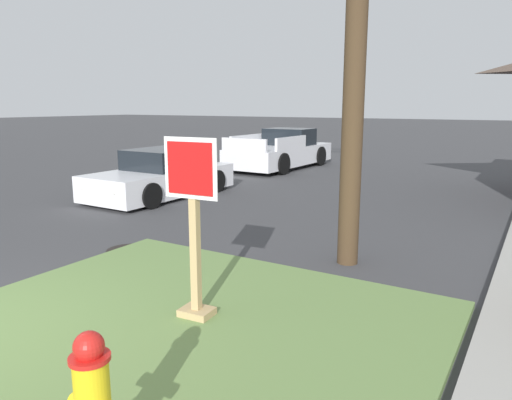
{
  "coord_description": "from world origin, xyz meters",
  "views": [
    {
      "loc": [
        5.14,
        -2.06,
        2.41
      ],
      "look_at": [
        1.59,
        3.79,
        1.04
      ],
      "focal_mm": 33.6,
      "sensor_mm": 36.0,
      "label": 1
    }
  ],
  "objects_px": {
    "stop_sign": "(194,236)",
    "parked_sedan_white": "(162,176)",
    "pickup_truck_white": "(281,152)",
    "manhole_cover": "(128,250)"
  },
  "relations": [
    {
      "from": "manhole_cover",
      "to": "parked_sedan_white",
      "type": "relative_size",
      "value": 0.17
    },
    {
      "from": "stop_sign",
      "to": "parked_sedan_white",
      "type": "xyz_separation_m",
      "value": [
        -5.47,
        5.52,
        -0.47
      ]
    },
    {
      "from": "stop_sign",
      "to": "pickup_truck_white",
      "type": "height_order",
      "value": "stop_sign"
    },
    {
      "from": "stop_sign",
      "to": "parked_sedan_white",
      "type": "relative_size",
      "value": 0.48
    },
    {
      "from": "parked_sedan_white",
      "to": "pickup_truck_white",
      "type": "xyz_separation_m",
      "value": [
        -0.04,
        6.75,
        0.07
      ]
    },
    {
      "from": "pickup_truck_white",
      "to": "stop_sign",
      "type": "bearing_deg",
      "value": -65.79
    },
    {
      "from": "stop_sign",
      "to": "parked_sedan_white",
      "type": "distance_m",
      "value": 7.79
    },
    {
      "from": "manhole_cover",
      "to": "parked_sedan_white",
      "type": "height_order",
      "value": "parked_sedan_white"
    },
    {
      "from": "stop_sign",
      "to": "pickup_truck_white",
      "type": "xyz_separation_m",
      "value": [
        -5.52,
        12.27,
        -0.39
      ]
    },
    {
      "from": "pickup_truck_white",
      "to": "parked_sedan_white",
      "type": "bearing_deg",
      "value": -89.62
    }
  ]
}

